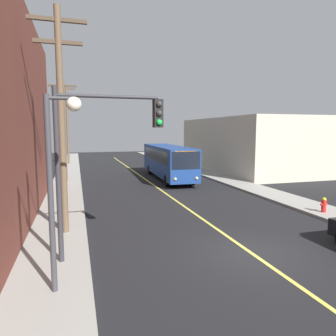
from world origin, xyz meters
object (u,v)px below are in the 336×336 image
object	(u,v)px
utility_pole_near	(61,111)
utility_pole_mid	(64,125)
utility_pole_far	(67,120)
fire_hydrant	(324,204)
street_lamp_left	(58,165)
traffic_signal_left_corner	(104,142)
city_bus	(168,160)

from	to	relation	value
utility_pole_near	utility_pole_mid	world-z (taller)	utility_pole_near
utility_pole_near	utility_pole_far	distance (m)	31.24
utility_pole_far	fire_hydrant	bearing A→B (deg)	-65.83
utility_pole_far	utility_pole_near	bearing A→B (deg)	-89.12
utility_pole_near	street_lamp_left	bearing A→B (deg)	-89.17
utility_pole_mid	traffic_signal_left_corner	xyz separation A→B (m)	(1.89, -18.58, -0.87)
utility_pole_far	fire_hydrant	world-z (taller)	utility_pole_far
utility_pole_far	traffic_signal_left_corner	distance (m)	34.63
utility_pole_mid	fire_hydrant	size ratio (longest dim) A/B	10.80
traffic_signal_left_corner	utility_pole_near	bearing A→B (deg)	114.40
street_lamp_left	traffic_signal_left_corner	bearing A→B (deg)	55.74
utility_pole_far	traffic_signal_left_corner	size ratio (longest dim) A/B	1.81
utility_pole_mid	traffic_signal_left_corner	distance (m)	18.70
fire_hydrant	street_lamp_left	bearing A→B (deg)	-160.32
street_lamp_left	fire_hydrant	xyz separation A→B (m)	(13.68, 4.89, -3.16)
utility_pole_far	street_lamp_left	distance (m)	36.68
city_bus	traffic_signal_left_corner	bearing A→B (deg)	-112.97
utility_pole_mid	city_bus	bearing A→B (deg)	-3.80
utility_pole_mid	utility_pole_far	xyz separation A→B (m)	(-0.09, 15.94, 0.91)
utility_pole_mid	utility_pole_far	bearing A→B (deg)	90.31
fire_hydrant	utility_pole_far	bearing A→B (deg)	114.17
utility_pole_far	traffic_signal_left_corner	bearing A→B (deg)	-86.73
utility_pole_near	traffic_signal_left_corner	distance (m)	3.81
street_lamp_left	fire_hydrant	distance (m)	14.86
utility_pole_far	traffic_signal_left_corner	world-z (taller)	utility_pole_far
fire_hydrant	utility_pole_near	bearing A→B (deg)	178.00
utility_pole_near	utility_pole_mid	bearing A→B (deg)	91.48
fire_hydrant	city_bus	bearing A→B (deg)	107.07
city_bus	utility_pole_near	world-z (taller)	utility_pole_near
city_bus	fire_hydrant	bearing A→B (deg)	-72.93
utility_pole_far	street_lamp_left	bearing A→B (deg)	-89.13
utility_pole_near	utility_pole_far	bearing A→B (deg)	90.88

